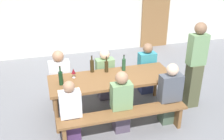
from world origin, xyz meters
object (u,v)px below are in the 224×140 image
at_px(wine_bottle_3, 124,64).
at_px(standing_host, 195,67).
at_px(wine_bottle_0, 61,78).
at_px(seated_guest_near_1, 121,103).
at_px(wine_bottle_2, 92,66).
at_px(seated_guest_near_2, 170,95).
at_px(wine_glass_0, 125,78).
at_px(bench_near, 124,117).
at_px(wooden_door, 156,14).
at_px(seated_guest_near_0, 71,113).
at_px(bench_far, 103,79).
at_px(tasting_table, 112,81).
at_px(seated_guest_far_0, 60,80).
at_px(seated_guest_far_2, 146,70).
at_px(wine_glass_1, 73,71).
at_px(seated_guest_far_1, 105,76).
at_px(wine_bottle_1, 106,66).

relative_size(wine_bottle_3, standing_host, 0.19).
distance_m(wine_bottle_0, seated_guest_near_1, 1.12).
height_order(wine_bottle_2, seated_guest_near_2, seated_guest_near_2).
xyz_separation_m(wine_bottle_3, wine_glass_0, (-0.14, -0.52, -0.02)).
bearing_deg(bench_near, wine_bottle_0, 143.20).
height_order(wooden_door, seated_guest_near_2, wooden_door).
height_order(bench_near, standing_host, standing_host).
relative_size(wine_glass_0, seated_guest_near_0, 0.14).
relative_size(wooden_door, wine_bottle_2, 6.33).
bearing_deg(bench_far, bench_near, -90.00).
distance_m(tasting_table, seated_guest_far_0, 1.07).
relative_size(bench_far, seated_guest_near_2, 1.90).
xyz_separation_m(bench_near, seated_guest_far_2, (0.93, 1.28, 0.18)).
bearing_deg(wine_bottle_3, wine_glass_0, -105.43).
distance_m(wooden_door, tasting_table, 4.06).
bearing_deg(wine_bottle_0, wooden_door, 45.31).
bearing_deg(wine_bottle_0, seated_guest_near_0, -82.08).
bearing_deg(standing_host, wine_glass_1, -9.25).
relative_size(wine_bottle_2, wine_glass_0, 2.17).
bearing_deg(seated_guest_near_0, seated_guest_far_1, -37.24).
distance_m(bench_far, wine_glass_1, 1.00).
bearing_deg(wine_bottle_0, standing_host, -3.69).
xyz_separation_m(seated_guest_far_0, seated_guest_far_2, (1.83, -0.00, -0.01)).
relative_size(wooden_door, wine_bottle_0, 6.02).
height_order(wine_bottle_0, wine_bottle_1, wine_bottle_0).
relative_size(wine_bottle_2, seated_guest_near_2, 0.29).
relative_size(wine_bottle_2, wine_glass_1, 1.81).
xyz_separation_m(seated_guest_near_2, seated_guest_far_1, (-0.89, 1.13, -0.03)).
bearing_deg(wooden_door, tasting_table, -125.61).
xyz_separation_m(wine_bottle_0, seated_guest_near_1, (0.92, -0.54, -0.34)).
relative_size(seated_guest_far_1, standing_host, 0.64).
relative_size(wooden_door, wine_glass_0, 13.72).
height_order(bench_far, seated_guest_near_2, seated_guest_near_2).
relative_size(wine_bottle_0, seated_guest_near_0, 0.33).
height_order(wine_glass_1, seated_guest_near_1, seated_guest_near_1).
distance_m(wooden_door, bench_far, 3.55).
distance_m(wine_bottle_0, wine_glass_1, 0.32).
height_order(wine_bottle_0, wine_bottle_3, wine_bottle_0).
bearing_deg(wine_bottle_0, seated_guest_far_2, 17.58).
distance_m(wooden_door, wine_bottle_3, 3.68).
height_order(wooden_door, wine_glass_0, wooden_door).
height_order(seated_guest_near_1, seated_guest_far_0, seated_guest_far_0).
bearing_deg(standing_host, wine_bottle_3, -18.02).
relative_size(seated_guest_near_1, seated_guest_far_1, 1.03).
bearing_deg(wooden_door, wine_glass_0, -121.54).
bearing_deg(seated_guest_far_0, seated_guest_near_2, 57.94).
distance_m(bench_far, standing_host, 1.89).
bearing_deg(seated_guest_far_1, wine_bottle_2, -53.77).
distance_m(wine_bottle_0, wine_bottle_2, 0.72).
distance_m(tasting_table, seated_guest_near_1, 0.58).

